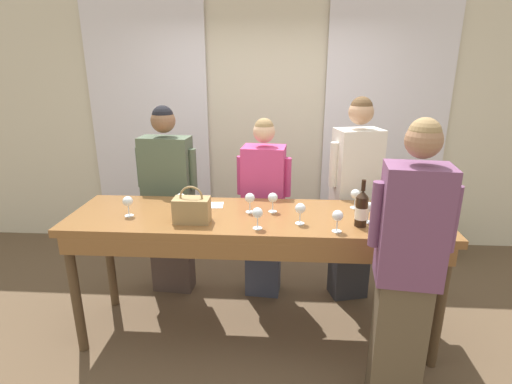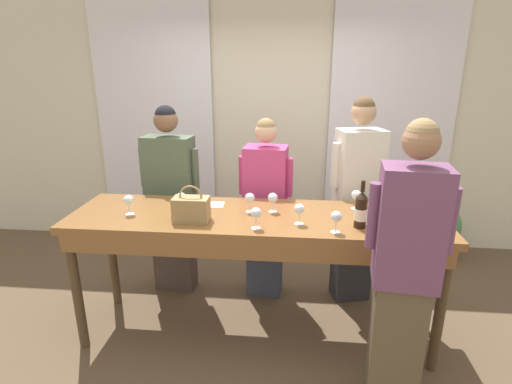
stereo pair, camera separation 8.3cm
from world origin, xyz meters
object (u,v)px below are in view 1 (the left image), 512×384
object	(u,v)px
wine_glass_center_left	(273,198)
host_pouring	(407,270)
guest_pink_top	(264,209)
guest_cream_sweater	(354,200)
wine_glass_front_mid	(257,214)
guest_olive_jacket	(169,200)
wine_glass_front_left	(250,199)
wine_glass_center_mid	(369,208)
tasting_bar	(255,229)
handbag	(192,209)
wine_bottle	(362,209)
wine_glass_back_mid	(300,209)
wine_glass_center_right	(338,216)
wine_glass_by_bottle	(396,210)
wine_glass_back_left	(379,193)
wine_glass_back_right	(181,199)
wine_glass_front_right	(128,202)
potted_plant	(440,231)
wine_glass_near_host	(355,195)

from	to	relation	value
wine_glass_center_left	host_pouring	xyz separation A→B (m)	(0.78, -0.69, -0.18)
guest_pink_top	guest_cream_sweater	distance (m)	0.79
wine_glass_front_mid	guest_olive_jacket	xyz separation A→B (m)	(-0.84, 0.84, -0.22)
wine_glass_front_left	wine_glass_center_mid	size ratio (longest dim) A/B	1.00
tasting_bar	handbag	xyz separation A→B (m)	(-0.43, -0.14, 0.19)
tasting_bar	wine_bottle	distance (m)	0.77
wine_glass_center_left	host_pouring	size ratio (longest dim) A/B	0.08
wine_glass_back_mid	wine_bottle	bearing A→B (deg)	-1.45
wine_glass_center_right	guest_olive_jacket	distance (m)	1.63
wine_bottle	guest_pink_top	bearing A→B (deg)	132.48
wine_bottle	wine_glass_by_bottle	size ratio (longest dim) A/B	2.19
wine_bottle	wine_glass_by_bottle	xyz separation A→B (m)	(0.24, 0.03, -0.02)
tasting_bar	handbag	world-z (taller)	handbag
wine_glass_back_left	wine_glass_back_right	size ratio (longest dim) A/B	1.00
tasting_bar	guest_olive_jacket	bearing A→B (deg)	142.69
wine_glass_front_right	wine_glass_back_left	bearing A→B (deg)	9.63
wine_glass_center_left	wine_glass_center_mid	world-z (taller)	same
tasting_bar	wine_glass_center_right	size ratio (longest dim) A/B	18.24
guest_olive_jacket	guest_pink_top	bearing A→B (deg)	0.00
wine_glass_front_mid	wine_glass_back_mid	bearing A→B (deg)	19.78
guest_olive_jacket	potted_plant	distance (m)	2.92
wine_glass_front_left	wine_glass_front_right	size ratio (longest dim) A/B	1.00
wine_glass_back_right	wine_glass_near_host	bearing A→B (deg)	7.88
wine_glass_back_right	potted_plant	distance (m)	2.96
wine_glass_near_host	wine_glass_by_bottle	size ratio (longest dim) A/B	1.00
wine_bottle	wine_glass_front_left	world-z (taller)	wine_bottle
wine_bottle	guest_olive_jacket	bearing A→B (deg)	153.88
wine_glass_front_left	wine_glass_back_left	xyz separation A→B (m)	(0.97, 0.18, 0.00)
wine_glass_center_right	wine_glass_back_left	world-z (taller)	same
tasting_bar	wine_glass_back_mid	world-z (taller)	wine_glass_back_mid
wine_glass_center_mid	wine_glass_back_right	bearing A→B (deg)	175.43
guest_olive_jacket	wine_glass_by_bottle	bearing A→B (deg)	-22.08
wine_glass_center_left	wine_glass_back_mid	xyz separation A→B (m)	(0.19, -0.22, 0.00)
wine_glass_back_left	guest_olive_jacket	xyz separation A→B (m)	(-1.74, 0.36, -0.22)
wine_glass_front_mid	guest_cream_sweater	bearing A→B (deg)	47.16
wine_glass_by_bottle	wine_glass_center_right	bearing A→B (deg)	-161.01
wine_bottle	wine_glass_center_mid	bearing A→B (deg)	46.11
wine_glass_near_host	wine_glass_back_left	bearing A→B (deg)	12.51
wine_glass_front_right	wine_glass_back_mid	xyz separation A→B (m)	(1.22, -0.07, 0.00)
wine_glass_by_bottle	guest_pink_top	world-z (taller)	guest_pink_top
wine_glass_back_right	guest_olive_jacket	xyz separation A→B (m)	(-0.27, 0.58, -0.22)
wine_glass_by_bottle	guest_cream_sweater	world-z (taller)	guest_cream_sweater
host_pouring	wine_glass_back_right	bearing A→B (deg)	156.50
wine_glass_front_left	handbag	bearing A→B (deg)	-151.17
wine_glass_back_right	guest_olive_jacket	distance (m)	0.68
wine_glass_front_mid	guest_cream_sweater	size ratio (longest dim) A/B	0.08
wine_glass_back_mid	guest_cream_sweater	world-z (taller)	guest_cream_sweater
guest_olive_jacket	guest_cream_sweater	bearing A→B (deg)	0.00
potted_plant	tasting_bar	bearing A→B (deg)	-142.92
wine_glass_front_left	guest_pink_top	world-z (taller)	guest_pink_top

